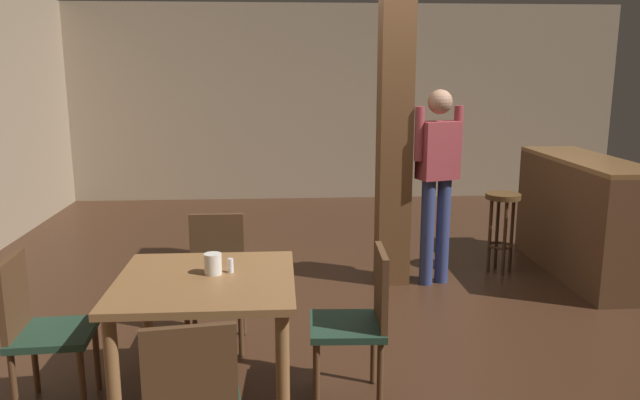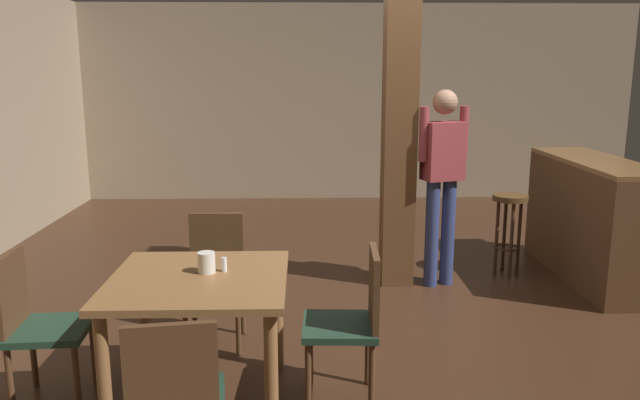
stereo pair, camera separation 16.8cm
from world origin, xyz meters
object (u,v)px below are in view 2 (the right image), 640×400
object	(u,v)px
dining_table	(199,298)
chair_west	(36,321)
bar_counter	(583,218)
chair_north	(215,272)
chair_south	(175,400)
chair_east	(353,317)
salt_shaker	(224,264)
standing_person	(442,174)
bar_stool_near	(509,216)
napkin_cup	(206,263)

from	to	relation	value
dining_table	chair_west	distance (m)	0.93
bar_counter	chair_west	bearing A→B (deg)	-152.30
chair_north	chair_west	world-z (taller)	same
chair_west	chair_south	bearing A→B (deg)	-42.65
chair_west	bar_counter	xyz separation A→B (m)	(4.06, 2.13, 0.05)
chair_south	chair_west	world-z (taller)	same
chair_east	salt_shaker	size ratio (longest dim) A/B	10.87
chair_west	standing_person	distance (m)	3.38
dining_table	bar_stool_near	size ratio (longest dim) A/B	1.29
bar_stool_near	chair_south	bearing A→B (deg)	-128.35
chair_south	napkin_cup	bearing A→B (deg)	89.64
dining_table	chair_west	world-z (taller)	chair_west
chair_south	standing_person	size ratio (longest dim) A/B	0.52
bar_stool_near	dining_table	bearing A→B (deg)	-137.91
chair_south	chair_west	xyz separation A→B (m)	(-0.95, 0.88, 0.00)
salt_shaker	standing_person	xyz separation A→B (m)	(1.65, 1.89, 0.20)
bar_counter	dining_table	bearing A→B (deg)	-145.57
chair_east	bar_stool_near	bearing A→B (deg)	53.91
dining_table	salt_shaker	xyz separation A→B (m)	(0.13, 0.09, 0.16)
bar_stool_near	chair_west	bearing A→B (deg)	-146.84
chair_west	standing_person	world-z (taller)	standing_person
standing_person	bar_counter	bearing A→B (deg)	7.36
chair_north	bar_stool_near	size ratio (longest dim) A/B	1.18
chair_west	salt_shaker	bearing A→B (deg)	3.76
chair_north	salt_shaker	world-z (taller)	chair_north
dining_table	chair_west	bearing A→B (deg)	178.83
dining_table	chair_north	bearing A→B (deg)	92.05
chair_west	chair_east	bearing A→B (deg)	0.01
bar_counter	napkin_cup	bearing A→B (deg)	-146.16
dining_table	bar_counter	distance (m)	3.80
salt_shaker	bar_counter	world-z (taller)	bar_counter
napkin_cup	chair_east	bearing A→B (deg)	-3.62
chair_west	standing_person	xyz separation A→B (m)	(2.71, 1.96, 0.50)
standing_person	chair_south	bearing A→B (deg)	-121.79
standing_person	bar_stool_near	xyz separation A→B (m)	(0.70, 0.27, -0.45)
chair_south	salt_shaker	xyz separation A→B (m)	(0.10, 0.95, 0.30)
chair_north	bar_counter	size ratio (longest dim) A/B	0.49
dining_table	chair_east	bearing A→B (deg)	1.26
chair_west	chair_east	world-z (taller)	same
chair_east	chair_west	bearing A→B (deg)	-179.99
chair_north	salt_shaker	size ratio (longest dim) A/B	10.87
dining_table	chair_south	bearing A→B (deg)	-87.96
standing_person	bar_stool_near	size ratio (longest dim) A/B	2.27
chair_north	chair_west	distance (m)	1.22
bar_counter	chair_north	bearing A→B (deg)	-157.73
chair_east	bar_stool_near	world-z (taller)	chair_east
chair_west	napkin_cup	distance (m)	1.01
bar_counter	bar_stool_near	xyz separation A→B (m)	(-0.65, 0.10, -0.00)
dining_table	chair_west	xyz separation A→B (m)	(-0.92, 0.02, -0.13)
standing_person	bar_stool_near	bearing A→B (deg)	21.19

